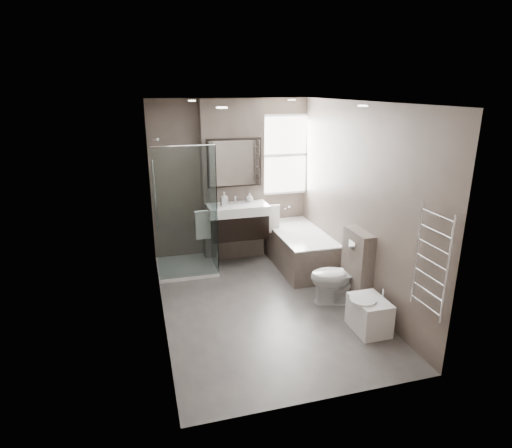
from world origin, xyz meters
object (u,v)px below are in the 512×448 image
object	(u,v)px
bathtub	(299,247)
toilet	(338,277)
vanity	(238,220)
bidet	(369,314)

from	to	relation	value
bathtub	toilet	world-z (taller)	toilet
bathtub	vanity	bearing A→B (deg)	160.63
toilet	vanity	bearing A→B (deg)	-137.69
vanity	bidet	size ratio (longest dim) A/B	1.81
toilet	bidet	bearing A→B (deg)	14.80
bidet	toilet	bearing A→B (deg)	93.38
vanity	bidet	xyz separation A→B (m)	(1.01, -2.37, -0.53)
vanity	bidet	world-z (taller)	vanity
vanity	bathtub	size ratio (longest dim) A/B	0.59
vanity	toilet	bearing A→B (deg)	-59.11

